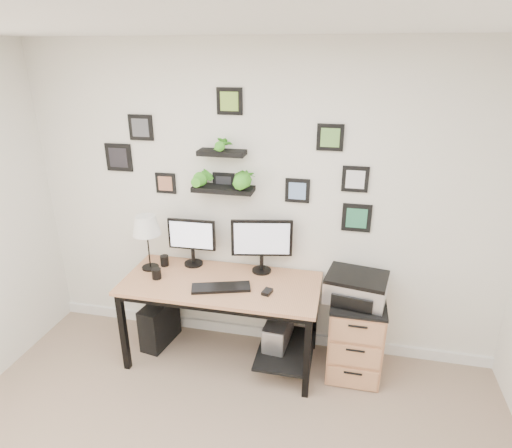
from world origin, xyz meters
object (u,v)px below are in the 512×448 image
(pc_tower_black, at_px, (160,323))
(printer, at_px, (356,287))
(table_lamp, at_px, (146,227))
(desk, at_px, (227,293))
(pc_tower_grey, at_px, (278,339))
(file_cabinet, at_px, (355,335))
(monitor_right, at_px, (262,242))
(mug, at_px, (157,274))
(monitor_left, at_px, (192,239))

(pc_tower_black, bearing_deg, printer, 10.46)
(pc_tower_black, bearing_deg, table_lamp, 170.35)
(desk, distance_m, pc_tower_grey, 0.61)
(file_cabinet, bearing_deg, monitor_right, 169.59)
(mug, xyz_separation_m, pc_tower_black, (-0.09, 0.14, -0.59))
(desk, height_order, printer, printer)
(table_lamp, distance_m, file_cabinet, 1.94)
(mug, bearing_deg, desk, 9.11)
(desk, distance_m, monitor_right, 0.52)
(table_lamp, bearing_deg, printer, 0.06)
(monitor_right, relative_size, printer, 0.98)
(mug, bearing_deg, file_cabinet, 5.22)
(table_lamp, xyz_separation_m, pc_tower_black, (0.04, -0.02, -0.93))
(desk, bearing_deg, monitor_right, 39.25)
(pc_tower_grey, distance_m, printer, 0.83)
(table_lamp, bearing_deg, mug, -50.15)
(monitor_right, height_order, pc_tower_grey, monitor_right)
(table_lamp, bearing_deg, file_cabinet, -0.24)
(pc_tower_black, height_order, pc_tower_grey, pc_tower_grey)
(monitor_left, relative_size, mug, 4.89)
(table_lamp, xyz_separation_m, mug, (0.13, -0.16, -0.34))
(monitor_left, xyz_separation_m, monitor_right, (0.61, 0.00, 0.03))
(table_lamp, distance_m, printer, 1.77)
(mug, height_order, pc_tower_grey, mug)
(pc_tower_grey, bearing_deg, file_cabinet, 1.63)
(printer, bearing_deg, desk, -176.28)
(desk, distance_m, monitor_left, 0.55)
(desk, height_order, file_cabinet, desk)
(monitor_left, height_order, mug, monitor_left)
(file_cabinet, height_order, printer, printer)
(pc_tower_black, bearing_deg, mug, -48.32)
(monitor_left, xyz_separation_m, printer, (1.39, -0.14, -0.22))
(monitor_left, xyz_separation_m, file_cabinet, (1.42, -0.15, -0.66))
(pc_tower_black, xyz_separation_m, printer, (1.69, 0.02, 0.57))
(pc_tower_grey, relative_size, file_cabinet, 0.64)
(table_lamp, relative_size, pc_tower_black, 1.19)
(monitor_right, bearing_deg, pc_tower_grey, -42.66)
(monitor_right, xyz_separation_m, mug, (-0.82, -0.30, -0.24))
(printer, bearing_deg, pc_tower_grey, -177.41)
(pc_tower_black, bearing_deg, monitor_right, 19.68)
(monitor_right, xyz_separation_m, pc_tower_grey, (0.18, -0.17, -0.83))
(mug, bearing_deg, printer, 5.64)
(mug, distance_m, pc_tower_black, 0.61)
(pc_tower_grey, bearing_deg, printer, 2.59)
(monitor_right, bearing_deg, desk, -140.75)
(monitor_left, xyz_separation_m, pc_tower_black, (-0.30, -0.16, -0.79))
(desk, distance_m, pc_tower_black, 0.78)
(file_cabinet, bearing_deg, mug, -174.78)
(table_lamp, distance_m, pc_tower_grey, 1.47)
(table_lamp, bearing_deg, desk, -5.37)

